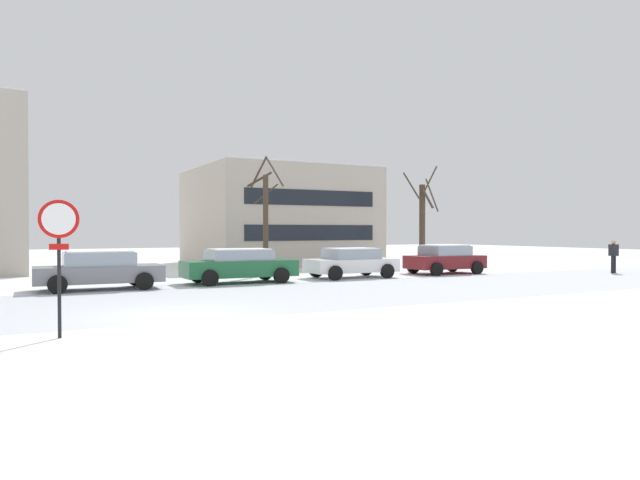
% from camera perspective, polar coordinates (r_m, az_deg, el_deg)
% --- Properties ---
extents(ground_plane, '(120.00, 120.00, 0.00)m').
position_cam_1_polar(ground_plane, '(15.00, -13.94, -7.25)').
color(ground_plane, white).
extents(road_surface, '(80.00, 8.08, 0.00)m').
position_cam_1_polar(road_surface, '(17.94, -16.30, -5.92)').
color(road_surface, silver).
rests_on(road_surface, ground).
extents(stop_sign, '(0.75, 0.17, 2.73)m').
position_cam_1_polar(stop_sign, '(12.62, -24.15, -0.09)').
color(stop_sign, black).
rests_on(stop_sign, ground).
extents(parked_car_gray, '(4.41, 2.17, 1.41)m').
position_cam_1_polar(parked_car_gray, '(22.52, -20.76, -2.72)').
color(parked_car_gray, slate).
rests_on(parked_car_gray, ground).
extents(parked_car_green, '(4.58, 2.13, 1.40)m').
position_cam_1_polar(parked_car_green, '(23.97, -7.90, -2.45)').
color(parked_car_green, '#1E6038').
rests_on(parked_car_green, ground).
extents(parked_car_white, '(4.11, 2.14, 1.35)m').
position_cam_1_polar(parked_car_white, '(26.42, 3.08, -2.19)').
color(parked_car_white, white).
rests_on(parked_car_white, ground).
extents(parked_car_maroon, '(3.84, 2.16, 1.44)m').
position_cam_1_polar(parked_car_maroon, '(29.55, 12.10, -1.82)').
color(parked_car_maroon, maroon).
rests_on(parked_car_maroon, ground).
extents(pedestrian_crossing, '(0.47, 0.45, 1.67)m').
position_cam_1_polar(pedestrian_crossing, '(32.76, 26.75, -1.21)').
color(pedestrian_crossing, black).
rests_on(pedestrian_crossing, ground).
extents(tree_far_left, '(1.69, 1.69, 5.81)m').
position_cam_1_polar(tree_far_left, '(33.81, 9.98, 1.70)').
color(tree_far_left, '#423326').
rests_on(tree_far_left, ground).
extents(tree_far_mid, '(1.54, 1.63, 5.74)m').
position_cam_1_polar(tree_far_mid, '(27.89, -5.37, 2.15)').
color(tree_far_mid, '#423326').
rests_on(tree_far_mid, ground).
extents(building_far_right, '(10.35, 9.77, 6.16)m').
position_cam_1_polar(building_far_right, '(38.03, -4.14, 2.32)').
color(building_far_right, '#B2A899').
rests_on(building_far_right, ground).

